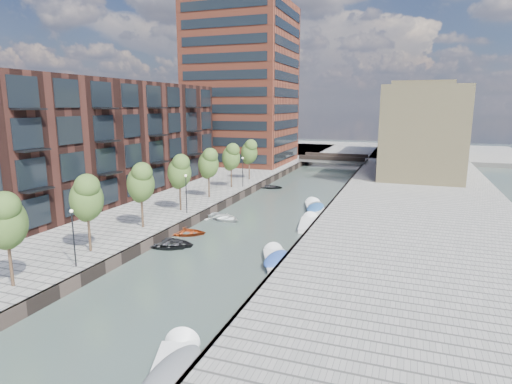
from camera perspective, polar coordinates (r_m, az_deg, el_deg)
The scene contains 32 objects.
water at distance 57.61m, azimuth 4.91°, elevation -0.70°, with size 300.00×300.00×0.00m, color #38473F.
quay_left at distance 75.07m, azimuth -22.69°, elevation 1.69°, with size 60.00×140.00×1.00m, color gray.
quay_right at distance 55.71m, azimuth 21.03°, elevation -1.33°, with size 20.00×140.00×1.00m, color gray.
quay_wall_left at distance 59.32m, azimuth -0.78°, elevation 0.19°, with size 0.25×140.00×1.00m, color #332823.
quay_wall_right at distance 56.29m, azimuth 10.93°, elevation -0.63°, with size 0.25×140.00×1.00m, color #332823.
far_closure at distance 115.94m, azimuth 12.63°, elevation 5.45°, with size 80.00×40.00×1.00m, color gray.
apartment_block at distance 56.33m, azimuth -17.98°, elevation 6.74°, with size 8.00×38.00×14.00m, color black.
tower at distance 85.51m, azimuth -1.80°, elevation 14.08°, with size 18.00×18.00×30.00m, color brown.
tan_block_near at distance 76.59m, azimuth 21.19°, elevation 7.64°, with size 12.00×25.00×14.00m, color tan.
tan_block_far at distance 102.52m, azimuth 20.97°, elevation 8.99°, with size 12.00×20.00×16.00m, color tan.
bridge at distance 88.30m, azimuth 10.31°, elevation 4.32°, with size 13.00×6.00×1.30m.
tree_0 at distance 30.15m, azimuth -30.44°, elevation -3.17°, with size 2.50×2.50×5.95m.
tree_1 at distance 34.88m, azimuth -21.67°, elevation -0.58°, with size 2.50×2.50×5.95m.
tree_2 at distance 40.27m, azimuth -15.13°, elevation 1.36°, with size 2.50×2.50×5.95m.
tree_3 at distance 46.10m, azimuth -10.18°, elevation 2.82°, with size 2.50×2.50×5.95m.
tree_4 at distance 52.22m, azimuth -6.36°, elevation 3.93°, with size 2.50×2.50×5.95m.
tree_5 at distance 58.54m, azimuth -3.35°, elevation 4.79°, with size 2.50×2.50×5.95m.
tree_6 at distance 64.99m, azimuth -0.92°, elevation 5.47°, with size 2.50×2.50×5.95m.
lamp_0 at distance 32.29m, azimuth -23.20°, elevation -4.91°, with size 0.24×0.24×4.12m.
lamp_1 at distance 44.92m, azimuth -9.30°, elevation 0.30°, with size 0.24×0.24×4.12m.
lamp_2 at distance 59.20m, azimuth -1.79°, elevation 3.12°, with size 0.24×0.24×4.12m.
sloop_0 at distance 38.31m, azimuth -12.15°, elevation -7.21°, with size 3.07×4.30×0.89m, color black.
sloop_1 at distance 38.62m, azimuth -11.43°, elevation -7.03°, with size 3.33×4.66×0.96m, color #232225.
sloop_2 at distance 41.64m, azimuth -9.53°, elevation -5.59°, with size 3.02×4.23×0.88m, color #A03511.
sloop_3 at distance 46.30m, azimuth -4.34°, elevation -3.71°, with size 3.20×4.48×0.93m, color silver.
sloop_4 at distance 63.79m, azimuth 1.81°, elevation 0.53°, with size 2.90×4.06×0.84m, color black.
motorboat_0 at distance 34.12m, azimuth 2.63°, elevation -8.96°, with size 3.45×5.21×1.65m.
motorboat_1 at distance 21.52m, azimuth -10.89°, elevation -22.26°, with size 3.67×5.83×1.84m.
motorboat_2 at distance 44.42m, azimuth 7.10°, elevation -4.29°, with size 2.57×5.40×1.73m.
motorboat_3 at distance 50.59m, azimuth 7.87°, elevation -2.21°, with size 3.48×5.98×1.89m.
motorboat_4 at distance 51.74m, azimuth 7.81°, elevation -1.93°, with size 3.44×5.28×1.67m.
car at distance 78.09m, azimuth 16.57°, elevation 3.34°, with size 1.64×4.08×1.39m, color silver.
Camera 1 is at (14.35, -14.46, 12.10)m, focal length 30.00 mm.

